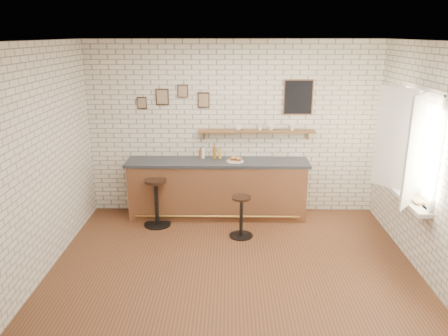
{
  "coord_description": "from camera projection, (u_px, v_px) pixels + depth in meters",
  "views": [
    {
      "loc": [
        -0.06,
        -5.42,
        3.08
      ],
      "look_at": [
        -0.14,
        0.9,
        1.13
      ],
      "focal_mm": 35.0,
      "sensor_mm": 36.0,
      "label": 1
    }
  ],
  "objects": [
    {
      "name": "window_sill",
      "position": [
        406.0,
        197.0,
        6.07
      ],
      "size": [
        0.2,
        1.35,
        0.06
      ],
      "color": "white",
      "rests_on": "ground"
    },
    {
      "name": "potato_chips",
      "position": [
        234.0,
        161.0,
        7.37
      ],
      "size": [
        0.25,
        0.19,
        0.0
      ],
      "color": "gold",
      "rests_on": "sandwich_plate"
    },
    {
      "name": "bitters_bottle_brown",
      "position": [
        201.0,
        154.0,
        7.54
      ],
      "size": [
        0.06,
        0.06,
        0.19
      ],
      "color": "brown",
      "rests_on": "bar_counter"
    },
    {
      "name": "ground",
      "position": [
        233.0,
        264.0,
        6.08
      ],
      "size": [
        5.0,
        5.0,
        0.0
      ],
      "primitive_type": "plane",
      "color": "brown",
      "rests_on": "ground"
    },
    {
      "name": "wall_shelf",
      "position": [
        256.0,
        131.0,
        7.46
      ],
      "size": [
        2.0,
        0.18,
        0.18
      ],
      "color": "brown",
      "rests_on": "ground"
    },
    {
      "name": "sandwich_plate",
      "position": [
        235.0,
        161.0,
        7.37
      ],
      "size": [
        0.28,
        0.28,
        0.01
      ],
      "primitive_type": "cylinder",
      "color": "white",
      "rests_on": "bar_counter"
    },
    {
      "name": "bar_counter",
      "position": [
        218.0,
        189.0,
        7.56
      ],
      "size": [
        3.1,
        0.65,
        1.01
      ],
      "color": "brown",
      "rests_on": "ground"
    },
    {
      "name": "bitters_bottle_amber",
      "position": [
        214.0,
        152.0,
        7.53
      ],
      "size": [
        0.06,
        0.06,
        0.26
      ],
      "color": "#A15D1A",
      "rests_on": "bar_counter"
    },
    {
      "name": "book_lower",
      "position": [
        413.0,
        202.0,
        5.78
      ],
      "size": [
        0.24,
        0.28,
        0.02
      ],
      "primitive_type": "imported",
      "rotation": [
        0.0,
        0.0,
        0.31
      ],
      "color": "tan",
      "rests_on": "window_sill"
    },
    {
      "name": "back_wall_decor",
      "position": [
        246.0,
        97.0,
        7.37
      ],
      "size": [
        2.96,
        0.02,
        0.56
      ],
      "color": "black",
      "rests_on": "ground"
    },
    {
      "name": "shelf_cup_a",
      "position": [
        238.0,
        127.0,
        7.44
      ],
      "size": [
        0.15,
        0.15,
        0.09
      ],
      "primitive_type": "imported",
      "rotation": [
        0.0,
        0.0,
        0.29
      ],
      "color": "white",
      "rests_on": "wall_shelf"
    },
    {
      "name": "ciabatta_sandwich",
      "position": [
        236.0,
        159.0,
        7.36
      ],
      "size": [
        0.22,
        0.16,
        0.07
      ],
      "color": "tan",
      "rests_on": "sandwich_plate"
    },
    {
      "name": "bitters_bottle_white",
      "position": [
        203.0,
        153.0,
        7.54
      ],
      "size": [
        0.06,
        0.06,
        0.21
      ],
      "color": "white",
      "rests_on": "bar_counter"
    },
    {
      "name": "shelf_cup_d",
      "position": [
        292.0,
        127.0,
        7.43
      ],
      "size": [
        0.14,
        0.14,
        0.1
      ],
      "primitive_type": "imported",
      "rotation": [
        0.0,
        0.0,
        0.5
      ],
      "color": "white",
      "rests_on": "wall_shelf"
    },
    {
      "name": "shelf_cup_b",
      "position": [
        260.0,
        127.0,
        7.44
      ],
      "size": [
        0.13,
        0.13,
        0.09
      ],
      "primitive_type": "imported",
      "rotation": [
        0.0,
        0.0,
        1.15
      ],
      "color": "white",
      "rests_on": "wall_shelf"
    },
    {
      "name": "bar_stool_left",
      "position": [
        156.0,
        201.0,
        7.21
      ],
      "size": [
        0.45,
        0.45,
        0.8
      ],
      "color": "black",
      "rests_on": "ground"
    },
    {
      "name": "casement_window",
      "position": [
        409.0,
        145.0,
        5.85
      ],
      "size": [
        0.4,
        1.3,
        1.56
      ],
      "color": "white",
      "rests_on": "ground"
    },
    {
      "name": "book_upper",
      "position": [
        413.0,
        200.0,
        5.79
      ],
      "size": [
        0.18,
        0.24,
        0.02
      ],
      "primitive_type": "imported",
      "rotation": [
        0.0,
        0.0,
        0.04
      ],
      "color": "tan",
      "rests_on": "book_lower"
    },
    {
      "name": "condiment_bottle_yellow",
      "position": [
        220.0,
        154.0,
        7.54
      ],
      "size": [
        0.06,
        0.06,
        0.18
      ],
      "color": "gold",
      "rests_on": "bar_counter"
    },
    {
      "name": "shelf_cup_c",
      "position": [
        271.0,
        127.0,
        7.43
      ],
      "size": [
        0.14,
        0.14,
        0.1
      ],
      "primitive_type": "imported",
      "rotation": [
        0.0,
        0.0,
        1.67
      ],
      "color": "white",
      "rests_on": "wall_shelf"
    },
    {
      "name": "bar_stool_right",
      "position": [
        241.0,
        215.0,
        6.83
      ],
      "size": [
        0.38,
        0.38,
        0.67
      ],
      "color": "black",
      "rests_on": "ground"
    }
  ]
}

